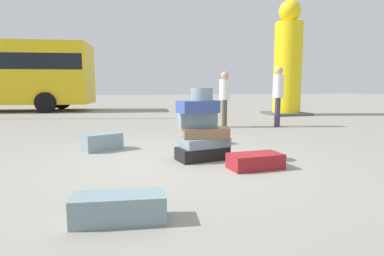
{
  "coord_description": "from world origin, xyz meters",
  "views": [
    {
      "loc": [
        -1.0,
        -4.59,
        1.15
      ],
      "look_at": [
        0.43,
        0.69,
        0.43
      ],
      "focal_mm": 29.45,
      "sensor_mm": 36.0,
      "label": 1
    }
  ],
  "objects_px": {
    "suitcase_navy_left_side": "(191,127)",
    "yellow_dummy_statue": "(288,65)",
    "suitcase_slate_white_trunk": "(103,142)",
    "person_bearded_onlooker": "(225,94)",
    "suitcase_tower": "(202,131)",
    "suitcase_slate_foreground_far": "(120,208)",
    "person_tourist_with_camera": "(278,91)",
    "suitcase_maroon_right_side": "(255,161)"
  },
  "relations": [
    {
      "from": "suitcase_maroon_right_side",
      "to": "suitcase_navy_left_side",
      "type": "relative_size",
      "value": 1.07
    },
    {
      "from": "suitcase_tower",
      "to": "suitcase_maroon_right_side",
      "type": "height_order",
      "value": "suitcase_tower"
    },
    {
      "from": "suitcase_navy_left_side",
      "to": "yellow_dummy_statue",
      "type": "bearing_deg",
      "value": 30.87
    },
    {
      "from": "suitcase_navy_left_side",
      "to": "suitcase_slate_white_trunk",
      "type": "xyz_separation_m",
      "value": [
        -1.71,
        -0.22,
        -0.2
      ]
    },
    {
      "from": "person_tourist_with_camera",
      "to": "yellow_dummy_statue",
      "type": "xyz_separation_m",
      "value": [
        2.39,
        3.4,
        1.01
      ]
    },
    {
      "from": "suitcase_maroon_right_side",
      "to": "person_bearded_onlooker",
      "type": "distance_m",
      "value": 4.66
    },
    {
      "from": "suitcase_slate_foreground_far",
      "to": "yellow_dummy_statue",
      "type": "distance_m",
      "value": 11.44
    },
    {
      "from": "suitcase_tower",
      "to": "suitcase_slate_foreground_far",
      "type": "xyz_separation_m",
      "value": [
        -1.35,
        -2.03,
        -0.34
      ]
    },
    {
      "from": "suitcase_slate_white_trunk",
      "to": "person_bearded_onlooker",
      "type": "distance_m",
      "value": 4.23
    },
    {
      "from": "suitcase_slate_foreground_far",
      "to": "suitcase_slate_white_trunk",
      "type": "distance_m",
      "value": 3.22
    },
    {
      "from": "suitcase_slate_foreground_far",
      "to": "person_bearded_onlooker",
      "type": "bearing_deg",
      "value": 68.29
    },
    {
      "from": "yellow_dummy_statue",
      "to": "suitcase_slate_foreground_far",
      "type": "bearing_deg",
      "value": -128.57
    },
    {
      "from": "person_bearded_onlooker",
      "to": "yellow_dummy_statue",
      "type": "relative_size",
      "value": 0.35
    },
    {
      "from": "suitcase_slate_white_trunk",
      "to": "suitcase_tower",
      "type": "bearing_deg",
      "value": -61.57
    },
    {
      "from": "suitcase_tower",
      "to": "suitcase_maroon_right_side",
      "type": "bearing_deg",
      "value": -52.1
    },
    {
      "from": "suitcase_navy_left_side",
      "to": "yellow_dummy_statue",
      "type": "xyz_separation_m",
      "value": [
        5.5,
        5.39,
        1.68
      ]
    },
    {
      "from": "suitcase_tower",
      "to": "yellow_dummy_statue",
      "type": "bearing_deg",
      "value": 50.05
    },
    {
      "from": "suitcase_slate_foreground_far",
      "to": "person_tourist_with_camera",
      "type": "distance_m",
      "value": 7.2
    },
    {
      "from": "suitcase_slate_foreground_far",
      "to": "suitcase_navy_left_side",
      "type": "height_order",
      "value": "suitcase_navy_left_side"
    },
    {
      "from": "suitcase_maroon_right_side",
      "to": "person_bearded_onlooker",
      "type": "height_order",
      "value": "person_bearded_onlooker"
    },
    {
      "from": "suitcase_slate_foreground_far",
      "to": "person_tourist_with_camera",
      "type": "relative_size",
      "value": 0.46
    },
    {
      "from": "suitcase_navy_left_side",
      "to": "person_bearded_onlooker",
      "type": "relative_size",
      "value": 0.44
    },
    {
      "from": "person_tourist_with_camera",
      "to": "suitcase_slate_white_trunk",
      "type": "bearing_deg",
      "value": -25.27
    },
    {
      "from": "suitcase_maroon_right_side",
      "to": "yellow_dummy_statue",
      "type": "height_order",
      "value": "yellow_dummy_statue"
    },
    {
      "from": "suitcase_tower",
      "to": "yellow_dummy_statue",
      "type": "relative_size",
      "value": 0.25
    },
    {
      "from": "suitcase_slate_white_trunk",
      "to": "person_tourist_with_camera",
      "type": "bearing_deg",
      "value": 0.78
    },
    {
      "from": "suitcase_tower",
      "to": "yellow_dummy_statue",
      "type": "distance_m",
      "value": 8.99
    },
    {
      "from": "suitcase_navy_left_side",
      "to": "suitcase_slate_foreground_far",
      "type": "bearing_deg",
      "value": -127.72
    },
    {
      "from": "suitcase_tower",
      "to": "suitcase_navy_left_side",
      "type": "height_order",
      "value": "suitcase_tower"
    },
    {
      "from": "person_bearded_onlooker",
      "to": "person_tourist_with_camera",
      "type": "height_order",
      "value": "person_tourist_with_camera"
    },
    {
      "from": "yellow_dummy_statue",
      "to": "person_bearded_onlooker",
      "type": "bearing_deg",
      "value": -141.49
    },
    {
      "from": "suitcase_tower",
      "to": "suitcase_slate_foreground_far",
      "type": "relative_size",
      "value": 1.43
    },
    {
      "from": "suitcase_tower",
      "to": "suitcase_navy_left_side",
      "type": "distance_m",
      "value": 1.42
    },
    {
      "from": "person_bearded_onlooker",
      "to": "suitcase_slate_white_trunk",
      "type": "bearing_deg",
      "value": -22.75
    },
    {
      "from": "suitcase_maroon_right_side",
      "to": "suitcase_navy_left_side",
      "type": "bearing_deg",
      "value": 96.68
    },
    {
      "from": "suitcase_navy_left_side",
      "to": "person_bearded_onlooker",
      "type": "distance_m",
      "value": 2.86
    },
    {
      "from": "suitcase_navy_left_side",
      "to": "yellow_dummy_statue",
      "type": "distance_m",
      "value": 7.88
    },
    {
      "from": "person_bearded_onlooker",
      "to": "yellow_dummy_statue",
      "type": "distance_m",
      "value": 5.09
    },
    {
      "from": "suitcase_slate_foreground_far",
      "to": "person_bearded_onlooker",
      "type": "relative_size",
      "value": 0.5
    },
    {
      "from": "suitcase_tower",
      "to": "suitcase_maroon_right_side",
      "type": "distance_m",
      "value": 0.99
    },
    {
      "from": "suitcase_slate_white_trunk",
      "to": "person_bearded_onlooker",
      "type": "relative_size",
      "value": 0.42
    },
    {
      "from": "suitcase_slate_white_trunk",
      "to": "suitcase_slate_foreground_far",
      "type": "bearing_deg",
      "value": -110.7
    }
  ]
}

